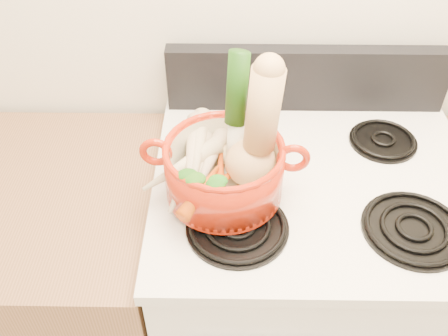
{
  "coord_description": "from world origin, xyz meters",
  "views": [
    {
      "loc": [
        -0.21,
        0.53,
        1.78
      ],
      "look_at": [
        -0.22,
        1.32,
        1.06
      ],
      "focal_mm": 40.0,
      "sensor_mm": 36.0,
      "label": 1
    }
  ],
  "objects_px": {
    "stove_body": "(296,294)",
    "squash": "(261,129)",
    "leek": "(237,114)",
    "dutch_oven": "(224,170)"
  },
  "relations": [
    {
      "from": "dutch_oven",
      "to": "leek",
      "type": "bearing_deg",
      "value": 67.91
    },
    {
      "from": "dutch_oven",
      "to": "squash",
      "type": "height_order",
      "value": "squash"
    },
    {
      "from": "leek",
      "to": "squash",
      "type": "bearing_deg",
      "value": -18.41
    },
    {
      "from": "stove_body",
      "to": "leek",
      "type": "xyz_separation_m",
      "value": [
        -0.19,
        -0.01,
        0.68
      ]
    },
    {
      "from": "stove_body",
      "to": "squash",
      "type": "xyz_separation_m",
      "value": [
        -0.14,
        -0.05,
        0.68
      ]
    },
    {
      "from": "stove_body",
      "to": "leek",
      "type": "relative_size",
      "value": 3.06
    },
    {
      "from": "squash",
      "to": "leek",
      "type": "xyz_separation_m",
      "value": [
        -0.05,
        0.04,
        0.01
      ]
    },
    {
      "from": "squash",
      "to": "stove_body",
      "type": "bearing_deg",
      "value": 8.8
    },
    {
      "from": "stove_body",
      "to": "leek",
      "type": "bearing_deg",
      "value": -177.88
    },
    {
      "from": "stove_body",
      "to": "leek",
      "type": "height_order",
      "value": "leek"
    }
  ]
}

